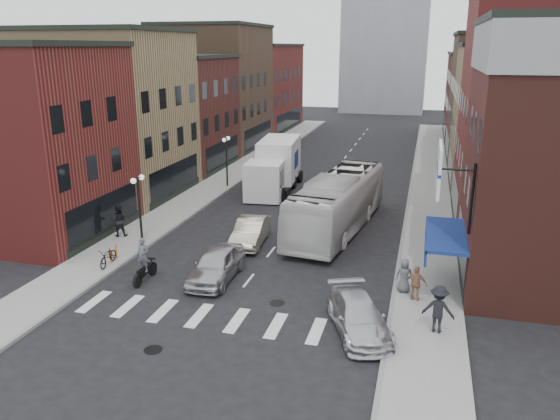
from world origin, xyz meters
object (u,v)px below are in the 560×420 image
at_px(curb_car, 359,316).
at_px(ped_right_b, 416,283).
at_px(streetlamp_far, 226,152).
at_px(ped_right_c, 404,275).
at_px(ped_right_a, 438,309).
at_px(streetlamp_near, 139,197).
at_px(parked_bicycle, 108,256).
at_px(transit_bus, 338,203).
at_px(ped_left_solo, 119,220).
at_px(sedan_left_far, 251,231).
at_px(billboard_sign, 441,170).
at_px(motorcycle_rider, 144,261).
at_px(sedan_left_near, 216,264).
at_px(bike_rack, 113,253).
at_px(box_truck, 275,166).

relative_size(curb_car, ped_right_b, 2.91).
distance_m(streetlamp_far, ped_right_c, 22.34).
bearing_deg(ped_right_b, ped_right_a, 122.85).
xyz_separation_m(streetlamp_near, parked_bicycle, (-0.10, -3.33, -2.30)).
relative_size(parked_bicycle, ped_right_a, 0.91).
bearing_deg(transit_bus, ped_left_solo, -150.55).
bearing_deg(curb_car, ped_right_a, -11.65).
height_order(streetlamp_near, sedan_left_far, streetlamp_near).
distance_m(transit_bus, ped_right_c, 9.58).
bearing_deg(billboard_sign, ped_left_solo, 166.37).
relative_size(motorcycle_rider, sedan_left_near, 0.48).
height_order(streetlamp_far, bike_rack, streetlamp_far).
relative_size(parked_bicycle, ped_right_c, 1.12).
bearing_deg(streetlamp_near, box_truck, 74.17).
bearing_deg(ped_right_a, box_truck, -49.73).
distance_m(bike_rack, ped_right_c, 15.01).
bearing_deg(ped_right_c, ped_right_a, 106.24).
bearing_deg(streetlamp_far, ped_right_a, -50.95).
bearing_deg(billboard_sign, parked_bicycle, 179.39).
xyz_separation_m(box_truck, ped_left_solo, (-5.96, -13.28, -0.82)).
distance_m(sedan_left_near, ped_left_solo, 8.82).
bearing_deg(box_truck, motorcycle_rider, -100.41).
bearing_deg(ped_right_c, transit_bus, -68.99).
bearing_deg(motorcycle_rider, billboard_sign, 2.95).
distance_m(parked_bicycle, ped_left_solo, 4.60).
bearing_deg(motorcycle_rider, streetlamp_far, 96.94).
height_order(motorcycle_rider, ped_right_c, motorcycle_rider).
height_order(ped_left_solo, ped_right_b, ped_left_solo).
bearing_deg(parked_bicycle, ped_left_solo, 106.59).
bearing_deg(motorcycle_rider, curb_car, -12.52).
xyz_separation_m(transit_bus, ped_right_a, (5.92, -11.87, -0.62)).
xyz_separation_m(bike_rack, curb_car, (13.42, -3.90, 0.13)).
height_order(streetlamp_far, ped_right_a, streetlamp_far).
bearing_deg(motorcycle_rider, box_truck, 84.56).
xyz_separation_m(streetlamp_far, parked_bicycle, (-0.10, -17.33, -2.30)).
distance_m(sedan_left_near, ped_right_c, 8.99).
bearing_deg(billboard_sign, curb_car, -131.73).
xyz_separation_m(streetlamp_near, bike_rack, (-0.20, -2.70, -2.36)).
bearing_deg(curb_car, ped_right_b, 34.35).
relative_size(streetlamp_near, ped_right_b, 2.55).
height_order(bike_rack, ped_left_solo, ped_left_solo).
bearing_deg(transit_bus, box_truck, 134.73).
relative_size(streetlamp_far, box_truck, 0.44).
xyz_separation_m(streetlamp_near, ped_left_solo, (-1.95, 0.85, -1.80)).
relative_size(billboard_sign, curb_car, 0.79).
relative_size(streetlamp_far, ped_right_a, 2.10).
bearing_deg(streetlamp_far, sedan_left_near, -71.33).
bearing_deg(curb_car, motorcycle_rider, 146.35).
xyz_separation_m(ped_right_b, ped_right_c, (-0.55, 0.77, -0.01)).
xyz_separation_m(sedan_left_far, curb_car, (7.33, -8.60, -0.06)).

